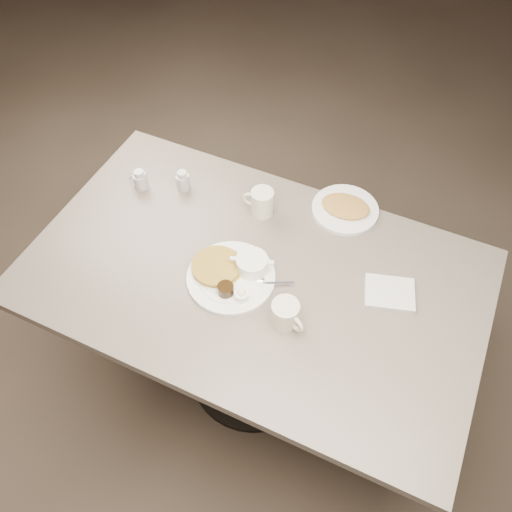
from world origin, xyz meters
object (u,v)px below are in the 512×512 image
at_px(main_plate, 233,272).
at_px(coffee_mug_far, 261,202).
at_px(creamer_left, 140,180).
at_px(creamer_right, 183,181).
at_px(hash_plate, 345,208).
at_px(diner_table, 254,301).
at_px(coffee_mug_near, 286,314).

height_order(main_plate, coffee_mug_far, coffee_mug_far).
xyz_separation_m(creamer_left, creamer_right, (0.15, 0.06, 0.00)).
bearing_deg(hash_plate, diner_table, -115.14).
bearing_deg(coffee_mug_near, creamer_left, 156.71).
distance_m(diner_table, creamer_left, 0.61).
height_order(coffee_mug_near, coffee_mug_far, coffee_mug_far).
height_order(diner_table, coffee_mug_far, coffee_mug_far).
bearing_deg(creamer_left, main_plate, -24.26).
bearing_deg(creamer_left, diner_table, -18.43).
xyz_separation_m(creamer_right, hash_plate, (0.59, 0.14, -0.02)).
bearing_deg(hash_plate, coffee_mug_far, -154.40).
distance_m(coffee_mug_far, hash_plate, 0.30).
bearing_deg(coffee_mug_near, diner_table, 143.11).
bearing_deg(hash_plate, coffee_mug_near, -91.80).
relative_size(main_plate, coffee_mug_near, 2.92).
bearing_deg(creamer_left, creamer_right, 23.60).
distance_m(diner_table, coffee_mug_near, 0.30).
distance_m(coffee_mug_near, coffee_mug_far, 0.46).
bearing_deg(creamer_right, coffee_mug_near, -33.07).
distance_m(creamer_right, hash_plate, 0.60).
bearing_deg(creamer_right, coffee_mug_far, 2.32).
distance_m(main_plate, coffee_mug_far, 0.30).
bearing_deg(main_plate, coffee_mug_near, -21.07).
bearing_deg(diner_table, coffee_mug_near, -36.89).
height_order(diner_table, creamer_left, creamer_left).
bearing_deg(hash_plate, main_plate, -118.95).
height_order(main_plate, creamer_right, creamer_right).
bearing_deg(hash_plate, creamer_right, -166.27).
relative_size(coffee_mug_near, creamer_left, 1.64).
xyz_separation_m(main_plate, creamer_right, (-0.35, 0.29, 0.01)).
bearing_deg(main_plate, diner_table, 36.05).
xyz_separation_m(diner_table, hash_plate, (0.18, 0.39, 0.18)).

